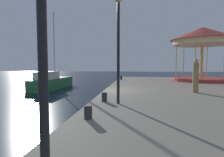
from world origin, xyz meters
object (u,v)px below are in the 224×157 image
Objects in this scene: carousel at (202,41)px; bollard_north at (121,78)px; person_far_corner at (196,77)px; bollard_south at (88,112)px; sailboat_green at (52,82)px; lamp_post_mid_promenade at (118,29)px; bollard_center at (104,97)px.

carousel is 9.02m from bollard_north.
bollard_south is at bearing -128.42° from person_far_corner.
bollard_south is 1.00× the size of bollard_north.
person_far_corner is (4.86, 6.13, 0.73)m from bollard_south.
bollard_north is (6.86, 2.64, 0.29)m from sailboat_green.
carousel is 9.83m from person_far_corner.
carousel is at bearing 6.83° from sailboat_green.
carousel is 15.64× the size of bollard_north.
lamp_post_mid_promenade is 3.78m from bollard_south.
lamp_post_mid_promenade is (-7.32, -12.53, -0.94)m from carousel.
bollard_center and bollard_south have the same top height.
person_far_corner is at bearing -30.58° from sailboat_green.
carousel reaches higher than bollard_center.
bollard_south is at bearing -118.22° from carousel.
bollard_north is (-0.83, 13.38, -2.84)m from lamp_post_mid_promenade.
sailboat_green is 15.65m from carousel.
carousel is at bearing 59.70° from lamp_post_mid_promenade.
bollard_center is at bearing -145.36° from person_far_corner.
sailboat_green is at bearing 125.61° from lamp_post_mid_promenade.
sailboat_green is 12.51m from bollard_center.
carousel is 3.16× the size of person_far_corner.
bollard_north is at bearing 174.08° from carousel.
carousel is at bearing 61.78° from bollard_south.
lamp_post_mid_promenade is at bearing 73.98° from bollard_south.
bollard_center is 12.98m from bollard_north.
lamp_post_mid_promenade reaches higher than person_far_corner.
person_far_corner is (5.00, -9.65, 0.73)m from bollard_north.
lamp_post_mid_promenade is 11.15× the size of bollard_center.
bollard_north is 0.20× the size of person_far_corner.
lamp_post_mid_promenade is (7.69, -10.73, 3.13)m from sailboat_green.
carousel is 14.54m from lamp_post_mid_promenade.
person_far_corner is (11.86, -7.01, 1.02)m from sailboat_green.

